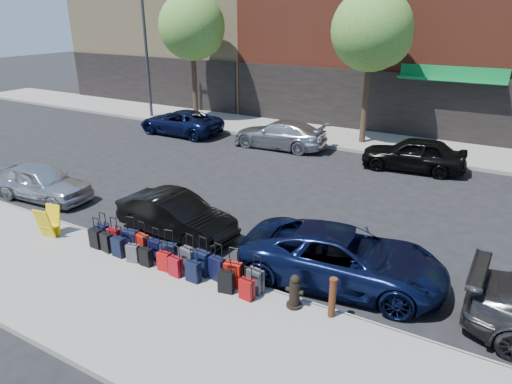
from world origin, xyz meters
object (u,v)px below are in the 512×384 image
Objects in this scene: suitcase_front_5 at (169,254)px; car_far_1 at (280,134)px; car_near_0 at (42,182)px; car_near_2 at (343,257)px; streetlight at (148,41)px; car_far_2 at (413,154)px; car_far_0 at (180,122)px; bollard at (332,297)px; tree_center at (374,33)px; display_rack at (49,222)px; fire_hydrant at (295,292)px; tree_left at (194,28)px; car_near_1 at (176,215)px.

suitcase_front_5 is 0.21× the size of car_far_1.
car_near_2 is at bearing -93.55° from car_near_0.
streetlight is 17.02m from car_far_2.
bollard is at bearing 49.36° from car_far_0.
car_near_0 is (-7.81, -12.82, -4.76)m from tree_center.
car_far_1 is at bearing -143.47° from tree_center.
bollard is 1.67m from car_near_2.
bollard is 1.04× the size of display_rack.
display_rack is at bearing -128.15° from car_near_0.
car_near_2 is (4.11, 1.72, 0.24)m from suitcase_front_5.
fire_hydrant is 10.84m from car_near_0.
streetlight is at bearing 46.78° from car_near_2.
car_far_2 reaches higher than fire_hydrant.
car_far_0 is 1.02× the size of car_far_1.
display_rack is (-7.74, -0.49, 0.08)m from fire_hydrant.
tree_left is at bearing -113.69° from car_far_1.
car_near_0 is at bearing 95.28° from car_near_1.
fire_hydrant is at bearing -5.43° from display_rack.
streetlight is 1.89× the size of car_far_2.
tree_left is 19.36m from car_near_2.
car_near_2 reaches higher than fire_hydrant.
car_near_0 is at bearing -78.13° from tree_left.
tree_left is at bearing 135.11° from bollard.
car_far_1 reaches higher than car_far_0.
car_far_0 is (-13.28, 11.31, 0.02)m from bollard.
tree_center is 0.91× the size of streetlight.
tree_left is 7.67× the size of bollard.
car_near_1 is at bearing -55.52° from tree_left.
fire_hydrant is 13.36m from car_far_1.
car_near_1 is at bearing -32.54° from car_far_2.
tree_left is at bearing 101.97° from display_rack.
tree_center is 13.48m from streetlight.
car_near_2 is at bearing -86.45° from car_near_1.
car_near_1 is at bearing 82.17° from car_near_2.
bollard is at bearing 1.83° from fire_hydrant.
car_near_2 is at bearing 5.88° from display_rack.
car_far_0 is at bearing 102.45° from display_rack.
bollard is 0.25× the size of car_near_1.
car_near_0 is (2.69, -12.82, -4.76)m from tree_left.
streetlight is at bearing 112.42° from display_rack.
tree_center reaches higher than car_near_1.
streetlight is 8.09× the size of suitcase_front_5.
suitcase_front_5 is 0.23× the size of car_far_2.
streetlight reaches higher than car_near_2.
tree_center is 6.44m from car_far_1.
bollard is (14.28, -14.23, -4.77)m from tree_left.
car_near_1 is 0.83× the size of car_far_1.
car_far_0 is (1.01, -2.92, -4.75)m from tree_left.
streetlight reaches higher than car_far_2.
bollard is at bearing -44.89° from tree_left.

